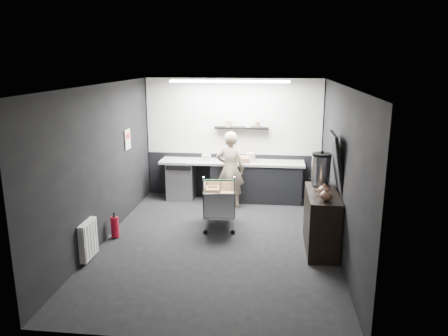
# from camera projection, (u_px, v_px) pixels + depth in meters

# --- Properties ---
(floor) EXTENTS (5.50, 5.50, 0.00)m
(floor) POSITION_uv_depth(u_px,v_px,m) (218.00, 243.00, 7.58)
(floor) COLOR black
(floor) RESTS_ON ground
(ceiling) EXTENTS (5.50, 5.50, 0.00)m
(ceiling) POSITION_uv_depth(u_px,v_px,m) (217.00, 85.00, 6.93)
(ceiling) COLOR silver
(ceiling) RESTS_ON wall_back
(wall_back) EXTENTS (5.50, 0.00, 5.50)m
(wall_back) POSITION_uv_depth(u_px,v_px,m) (233.00, 139.00, 9.91)
(wall_back) COLOR black
(wall_back) RESTS_ON floor
(wall_front) EXTENTS (5.50, 0.00, 5.50)m
(wall_front) POSITION_uv_depth(u_px,v_px,m) (185.00, 230.00, 4.61)
(wall_front) COLOR black
(wall_front) RESTS_ON floor
(wall_left) EXTENTS (0.00, 5.50, 5.50)m
(wall_left) POSITION_uv_depth(u_px,v_px,m) (102.00, 164.00, 7.48)
(wall_left) COLOR black
(wall_left) RESTS_ON floor
(wall_right) EXTENTS (0.00, 5.50, 5.50)m
(wall_right) POSITION_uv_depth(u_px,v_px,m) (341.00, 171.00, 7.04)
(wall_right) COLOR black
(wall_right) RESTS_ON floor
(kitchen_wall_panel) EXTENTS (3.95, 0.02, 1.70)m
(kitchen_wall_panel) POSITION_uv_depth(u_px,v_px,m) (233.00, 117.00, 9.77)
(kitchen_wall_panel) COLOR silver
(kitchen_wall_panel) RESTS_ON wall_back
(dado_panel) EXTENTS (3.95, 0.02, 1.00)m
(dado_panel) POSITION_uv_depth(u_px,v_px,m) (233.00, 175.00, 10.09)
(dado_panel) COLOR black
(dado_panel) RESTS_ON wall_back
(floating_shelf) EXTENTS (1.20, 0.22, 0.04)m
(floating_shelf) POSITION_uv_depth(u_px,v_px,m) (242.00, 128.00, 9.69)
(floating_shelf) COLOR black
(floating_shelf) RESTS_ON wall_back
(wall_clock) EXTENTS (0.20, 0.03, 0.20)m
(wall_clock) POSITION_uv_depth(u_px,v_px,m) (297.00, 104.00, 9.53)
(wall_clock) COLOR silver
(wall_clock) RESTS_ON wall_back
(poster) EXTENTS (0.02, 0.30, 0.40)m
(poster) POSITION_uv_depth(u_px,v_px,m) (127.00, 139.00, 8.68)
(poster) COLOR silver
(poster) RESTS_ON wall_left
(poster_red_band) EXTENTS (0.02, 0.22, 0.10)m
(poster_red_band) POSITION_uv_depth(u_px,v_px,m) (128.00, 136.00, 8.66)
(poster_red_band) COLOR red
(poster_red_band) RESTS_ON poster
(radiator) EXTENTS (0.10, 0.50, 0.60)m
(radiator) POSITION_uv_depth(u_px,v_px,m) (88.00, 240.00, 6.85)
(radiator) COLOR silver
(radiator) RESTS_ON wall_left
(ceiling_strip) EXTENTS (2.40, 0.20, 0.04)m
(ceiling_strip) POSITION_uv_depth(u_px,v_px,m) (229.00, 81.00, 8.72)
(ceiling_strip) COLOR white
(ceiling_strip) RESTS_ON ceiling
(prep_counter) EXTENTS (3.20, 0.61, 0.90)m
(prep_counter) POSITION_uv_depth(u_px,v_px,m) (238.00, 180.00, 9.79)
(prep_counter) COLOR black
(prep_counter) RESTS_ON floor
(person) EXTENTS (0.62, 0.42, 1.65)m
(person) POSITION_uv_depth(u_px,v_px,m) (230.00, 169.00, 9.28)
(person) COLOR beige
(person) RESTS_ON floor
(shopping_cart) EXTENTS (0.68, 1.03, 1.07)m
(shopping_cart) POSITION_uv_depth(u_px,v_px,m) (219.00, 201.00, 8.23)
(shopping_cart) COLOR silver
(shopping_cart) RESTS_ON floor
(sideboard) EXTENTS (0.56, 1.31, 1.96)m
(sideboard) POSITION_uv_depth(u_px,v_px,m) (322.00, 213.00, 7.25)
(sideboard) COLOR black
(sideboard) RESTS_ON floor
(fire_extinguisher) EXTENTS (0.14, 0.14, 0.46)m
(fire_extinguisher) POSITION_uv_depth(u_px,v_px,m) (115.00, 226.00, 7.74)
(fire_extinguisher) COLOR #A90B20
(fire_extinguisher) RESTS_ON floor
(cardboard_box) EXTENTS (0.61, 0.51, 0.11)m
(cardboard_box) POSITION_uv_depth(u_px,v_px,m) (236.00, 159.00, 9.62)
(cardboard_box) COLOR #896749
(cardboard_box) RESTS_ON prep_counter
(pink_tub) EXTENTS (0.20, 0.20, 0.20)m
(pink_tub) POSITION_uv_depth(u_px,v_px,m) (251.00, 157.00, 9.63)
(pink_tub) COLOR beige
(pink_tub) RESTS_ON prep_counter
(white_container) EXTENTS (0.20, 0.17, 0.15)m
(white_container) POSITION_uv_depth(u_px,v_px,m) (206.00, 158.00, 9.69)
(white_container) COLOR silver
(white_container) RESTS_ON prep_counter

